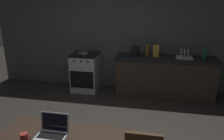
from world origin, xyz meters
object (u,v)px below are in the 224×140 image
Objects in this scene: laptop at (52,132)px; bottle_b at (147,49)px; bottle at (205,53)px; dish_rack at (184,56)px; coffee_mug at (24,137)px; electric_kettle at (135,51)px; stove_oven at (86,72)px; cereal_box at (156,51)px; frying_pan at (83,53)px.

bottle_b reaches higher than laptop.
bottle is 0.41m from dish_rack.
electric_kettle is at bearing 74.85° from coffee_mug.
stove_oven is at bearing -179.88° from electric_kettle.
bottle is 0.99m from cereal_box.
frying_pan is 1.47m from bottle_b.
cereal_box is at bearing 178.08° from dish_rack.
laptop is 2.99m from frying_pan.
frying_pan is (-0.59, 2.93, 0.13)m from laptop.
electric_kettle is at bearing -177.50° from cereal_box.
bottle_b is (1.11, 3.16, 0.25)m from coffee_mug.
frying_pan is at bearing 103.52° from laptop.
laptop is 0.27m from coffee_mug.
bottle is 1.18m from bottle_b.
stove_oven is 3.44× the size of cereal_box.
laptop is at bearing -101.37° from electric_kettle.
cereal_box is 0.87× the size of bottle_b.
dish_rack is (1.65, 2.95, 0.15)m from laptop.
coffee_mug is 0.45× the size of cereal_box.
laptop is 2.73× the size of coffee_mug.
stove_oven is 3.09× the size of bottle.
electric_kettle is 1.98× the size of coffee_mug.
bottle is (2.60, -0.05, 0.59)m from stove_oven.
bottle is at bearing 56.97° from laptop.
stove_oven is 7.63× the size of coffee_mug.
bottle_b is at bearing 173.70° from bottle.
dish_rack is (2.21, 0.00, 0.50)m from stove_oven.
coffee_mug is (-0.24, -0.13, -0.00)m from laptop.
coffee_mug is at bearing -121.53° from dish_rack.
electric_kettle is at bearing 180.00° from dish_rack.
cereal_box is 0.60m from dish_rack.
stove_oven is at bearing 95.90° from coffee_mug.
electric_kettle is 0.55× the size of frying_pan.
electric_kettle is 1.06m from dish_rack.
laptop reaches higher than frying_pan.
bottle_b reaches higher than electric_kettle.
bottle reaches higher than laptop.
laptop is at bearing -125.14° from bottle.
cereal_box reaches higher than frying_pan.
stove_oven is 3.12m from coffee_mug.
cereal_box is at bearing 72.60° from laptop.
bottle_b is at bearing 174.18° from dish_rack.
bottle is (1.45, -0.05, 0.03)m from electric_kettle.
coffee_mug is (-2.29, -3.03, -0.24)m from bottle.
cereal_box is at bearing 0.80° from stove_oven.
dish_rack is (-0.39, 0.05, -0.09)m from bottle.
electric_kettle is at bearing -163.62° from bottle_b.
coffee_mug is at bearing -126.98° from bottle.
bottle is 3.81m from coffee_mug.
stove_oven is at bearing -179.94° from dish_rack.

